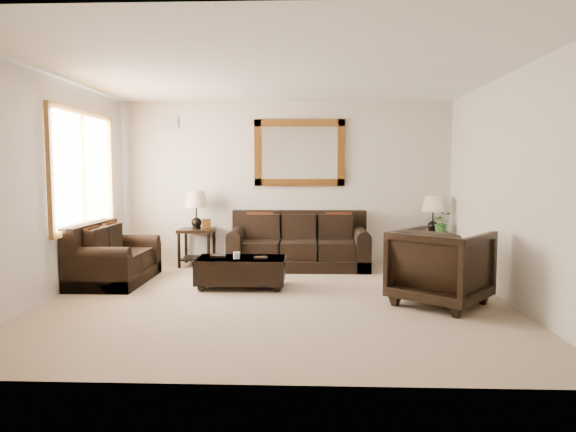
{
  "coord_description": "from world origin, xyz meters",
  "views": [
    {
      "loc": [
        0.39,
        -6.09,
        1.55
      ],
      "look_at": [
        0.13,
        0.6,
        0.96
      ],
      "focal_mm": 32.0,
      "sensor_mm": 36.0,
      "label": 1
    }
  ],
  "objects_px": {
    "end_table_left": "(197,217)",
    "coffee_table": "(241,269)",
    "sofa": "(299,247)",
    "armchair": "(441,263)",
    "end_table_right": "(433,221)",
    "loveseat": "(112,260)"
  },
  "relations": [
    {
      "from": "end_table_left",
      "to": "coffee_table",
      "type": "bearing_deg",
      "value": -59.37
    },
    {
      "from": "sofa",
      "to": "armchair",
      "type": "distance_m",
      "value": 2.81
    },
    {
      "from": "end_table_right",
      "to": "coffee_table",
      "type": "distance_m",
      "value": 3.34
    },
    {
      "from": "coffee_table",
      "to": "armchair",
      "type": "distance_m",
      "value": 2.56
    },
    {
      "from": "sofa",
      "to": "loveseat",
      "type": "height_order",
      "value": "sofa"
    },
    {
      "from": "coffee_table",
      "to": "end_table_right",
      "type": "bearing_deg",
      "value": 28.59
    },
    {
      "from": "loveseat",
      "to": "coffee_table",
      "type": "xyz_separation_m",
      "value": [
        1.85,
        -0.27,
        -0.05
      ]
    },
    {
      "from": "loveseat",
      "to": "end_table_right",
      "type": "relative_size",
      "value": 1.28
    },
    {
      "from": "end_table_right",
      "to": "sofa",
      "type": "bearing_deg",
      "value": -176.46
    },
    {
      "from": "loveseat",
      "to": "end_table_right",
      "type": "bearing_deg",
      "value": -74.49
    },
    {
      "from": "armchair",
      "to": "end_table_left",
      "type": "bearing_deg",
      "value": 4.35
    },
    {
      "from": "armchair",
      "to": "sofa",
      "type": "bearing_deg",
      "value": -13.74
    },
    {
      "from": "sofa",
      "to": "end_table_right",
      "type": "distance_m",
      "value": 2.2
    },
    {
      "from": "sofa",
      "to": "armchair",
      "type": "relative_size",
      "value": 2.25
    },
    {
      "from": "loveseat",
      "to": "end_table_left",
      "type": "distance_m",
      "value": 1.67
    },
    {
      "from": "end_table_left",
      "to": "end_table_right",
      "type": "distance_m",
      "value": 3.83
    },
    {
      "from": "coffee_table",
      "to": "sofa",
      "type": "bearing_deg",
      "value": 62.73
    },
    {
      "from": "loveseat",
      "to": "end_table_right",
      "type": "distance_m",
      "value": 4.95
    },
    {
      "from": "loveseat",
      "to": "sofa",
      "type": "bearing_deg",
      "value": -65.48
    },
    {
      "from": "coffee_table",
      "to": "loveseat",
      "type": "bearing_deg",
      "value": 171.6
    },
    {
      "from": "loveseat",
      "to": "end_table_right",
      "type": "height_order",
      "value": "end_table_right"
    },
    {
      "from": "loveseat",
      "to": "armchair",
      "type": "relative_size",
      "value": 1.51
    }
  ]
}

